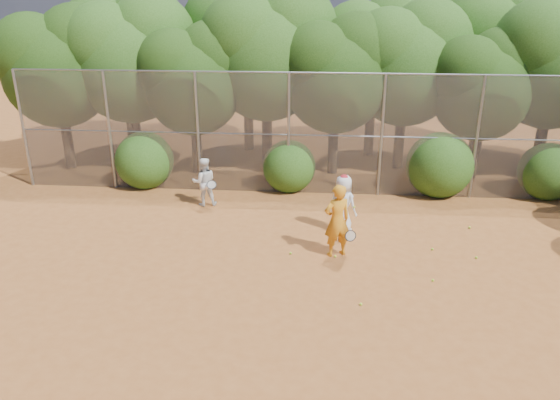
{
  "coord_description": "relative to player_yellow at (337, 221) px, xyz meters",
  "views": [
    {
      "loc": [
        0.1,
        -11.26,
        6.6
      ],
      "look_at": [
        -1.0,
        2.5,
        1.1
      ],
      "focal_mm": 35.0,
      "sensor_mm": 36.0,
      "label": 1
    }
  ],
  "objects": [
    {
      "name": "player_teen",
      "position": [
        0.19,
        1.45,
        -0.12
      ],
      "size": [
        0.98,
        0.91,
        1.71
      ],
      "rotation": [
        0.0,
        0.0,
        2.54
      ],
      "color": "silver",
      "rests_on": "ground"
    },
    {
      "name": "tree_9",
      "position": [
        -8.48,
        9.32,
        3.37
      ],
      "size": [
        4.83,
        4.2,
        6.62
      ],
      "color": "black",
      "rests_on": "ground"
    },
    {
      "name": "tree_1",
      "position": [
        -7.48,
        7.02,
        3.19
      ],
      "size": [
        4.64,
        4.03,
        6.35
      ],
      "color": "black",
      "rests_on": "ground"
    },
    {
      "name": "tree_0",
      "position": [
        -9.98,
        6.52,
        2.96
      ],
      "size": [
        4.38,
        3.81,
        6.0
      ],
      "color": "black",
      "rests_on": "ground"
    },
    {
      "name": "bush_3",
      "position": [
        6.96,
        4.78,
        -0.02
      ],
      "size": [
        1.9,
        1.9,
        1.9
      ],
      "primitive_type": "sphere",
      "color": "#224812",
      "rests_on": "ground"
    },
    {
      "name": "bush_2",
      "position": [
        3.46,
        4.78,
        0.13
      ],
      "size": [
        2.2,
        2.2,
        2.2
      ],
      "primitive_type": "sphere",
      "color": "#224812",
      "rests_on": "ground"
    },
    {
      "name": "ball_1",
      "position": [
        3.61,
        0.06,
        -0.94
      ],
      "size": [
        0.07,
        0.07,
        0.07
      ],
      "primitive_type": "sphere",
      "color": "#B0D827",
      "rests_on": "ground"
    },
    {
      "name": "bush_0",
      "position": [
        -6.54,
        4.78,
        0.03
      ],
      "size": [
        2.0,
        2.0,
        2.0
      ],
      "primitive_type": "sphere",
      "color": "#224812",
      "rests_on": "ground"
    },
    {
      "name": "ground",
      "position": [
        -0.54,
        -1.52,
        -0.97
      ],
      "size": [
        80.0,
        80.0,
        0.0
      ],
      "primitive_type": "plane",
      "color": "brown",
      "rests_on": "ground"
    },
    {
      "name": "tree_5",
      "position": [
        2.52,
        7.52,
        3.08
      ],
      "size": [
        4.51,
        3.92,
        6.17
      ],
      "color": "black",
      "rests_on": "ground"
    },
    {
      "name": "tree_2",
      "position": [
        -4.99,
        6.31,
        2.61
      ],
      "size": [
        3.99,
        3.47,
        5.47
      ],
      "color": "black",
      "rests_on": "ground"
    },
    {
      "name": "tree_11",
      "position": [
        1.52,
        9.12,
        3.19
      ],
      "size": [
        4.64,
        4.03,
        6.35
      ],
      "color": "black",
      "rests_on": "ground"
    },
    {
      "name": "tree_12",
      "position": [
        6.03,
        9.72,
        3.54
      ],
      "size": [
        5.02,
        4.37,
        6.88
      ],
      "color": "black",
      "rests_on": "ground"
    },
    {
      "name": "bush_1",
      "position": [
        -1.54,
        4.78,
        -0.07
      ],
      "size": [
        1.8,
        1.8,
        1.8
      ],
      "primitive_type": "sphere",
      "color": "#224812",
      "rests_on": "ground"
    },
    {
      "name": "ball_4",
      "position": [
        -0.01,
        -0.16,
        -0.94
      ],
      "size": [
        0.07,
        0.07,
        0.07
      ],
      "primitive_type": "sphere",
      "color": "#B0D827",
      "rests_on": "ground"
    },
    {
      "name": "player_white",
      "position": [
        -4.11,
        3.14,
        -0.19
      ],
      "size": [
        0.91,
        0.81,
        1.55
      ],
      "rotation": [
        0.0,
        0.0,
        3.4
      ],
      "color": "white",
      "rests_on": "ground"
    },
    {
      "name": "tree_6",
      "position": [
        5.01,
        6.51,
        2.5
      ],
      "size": [
        3.86,
        3.36,
        5.29
      ],
      "color": "black",
      "rests_on": "ground"
    },
    {
      "name": "tree_4",
      "position": [
        0.02,
        6.71,
        2.79
      ],
      "size": [
        4.19,
        3.64,
        5.73
      ],
      "color": "black",
      "rests_on": "ground"
    },
    {
      "name": "fence_back",
      "position": [
        -0.66,
        4.48,
        1.08
      ],
      "size": [
        20.05,
        0.09,
        4.03
      ],
      "color": "gray",
      "rests_on": "ground"
    },
    {
      "name": "player_yellow",
      "position": [
        0.0,
        0.0,
        0.0
      ],
      "size": [
        0.93,
        0.72,
        1.95
      ],
      "rotation": [
        0.0,
        0.0,
        3.57
      ],
      "color": "orange",
      "rests_on": "ground"
    },
    {
      "name": "tree_3",
      "position": [
        -2.48,
        7.32,
        3.42
      ],
      "size": [
        4.89,
        4.26,
        6.7
      ],
      "color": "black",
      "rests_on": "ground"
    },
    {
      "name": "ball_6",
      "position": [
        -1.18,
        -0.08,
        -0.94
      ],
      "size": [
        0.07,
        0.07,
        0.07
      ],
      "primitive_type": "sphere",
      "color": "#B0D827",
      "rests_on": "ground"
    },
    {
      "name": "ball_0",
      "position": [
        2.28,
        -1.2,
        -0.94
      ],
      "size": [
        0.07,
        0.07,
        0.07
      ],
      "primitive_type": "sphere",
      "color": "#B0D827",
      "rests_on": "ground"
    },
    {
      "name": "ball_2",
      "position": [
        0.52,
        -2.38,
        -0.94
      ],
      "size": [
        0.07,
        0.07,
        0.07
      ],
      "primitive_type": "sphere",
      "color": "#B0D827",
      "rests_on": "ground"
    },
    {
      "name": "tree_10",
      "position": [
        -3.47,
        9.52,
        3.66
      ],
      "size": [
        5.15,
        4.48,
        7.06
      ],
      "color": "black",
      "rests_on": "ground"
    },
    {
      "name": "ball_3",
      "position": [
        2.56,
        0.45,
        -0.94
      ],
      "size": [
        0.07,
        0.07,
        0.07
      ],
      "primitive_type": "sphere",
      "color": "#B0D827",
      "rests_on": "ground"
    },
    {
      "name": "tree_7",
      "position": [
        7.52,
        7.12,
        3.31
      ],
      "size": [
        4.77,
        4.14,
        6.53
      ],
      "color": "black",
      "rests_on": "ground"
    },
    {
      "name": "ball_5",
      "position": [
        3.88,
        1.94,
        -0.94
      ],
      "size": [
        0.07,
        0.07,
        0.07
      ],
      "primitive_type": "sphere",
      "color": "#B0D827",
      "rests_on": "ground"
    }
  ]
}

